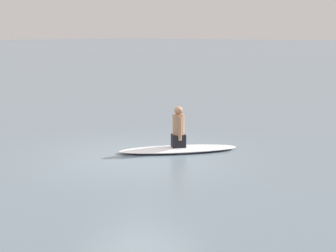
# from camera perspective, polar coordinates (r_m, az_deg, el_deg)

# --- Properties ---
(ground_plane) EXTENTS (400.00, 400.00, 0.00)m
(ground_plane) POSITION_cam_1_polar(r_m,az_deg,el_deg) (11.84, -3.14, -3.40)
(ground_plane) COLOR slate
(surfboard) EXTENTS (2.38, 2.73, 0.12)m
(surfboard) POSITION_cam_1_polar(r_m,az_deg,el_deg) (12.29, 1.17, -2.60)
(surfboard) COLOR white
(surfboard) RESTS_ON ground
(person_paddler) EXTENTS (0.41, 0.42, 0.98)m
(person_paddler) POSITION_cam_1_polar(r_m,az_deg,el_deg) (12.19, 1.18, -0.29)
(person_paddler) COLOR black
(person_paddler) RESTS_ON surfboard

